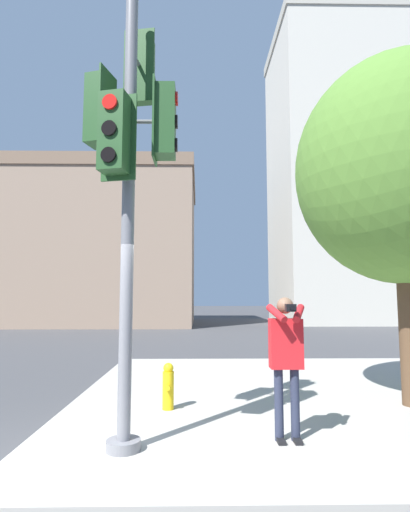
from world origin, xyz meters
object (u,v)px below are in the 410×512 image
Objects in this scene: traffic_signal_pole at (130,146)px; fire_hydrant at (168,386)px; person_photographer at (286,353)px; street_tree at (402,170)px.

fire_hydrant is at bearing 76.91° from traffic_signal_pole.
person_photographer is 0.30× the size of street_tree.
person_photographer is 4.03m from street_tree.
traffic_signal_pole is 3.26× the size of person_photographer.
fire_hydrant is at bearing -177.65° from street_tree.
traffic_signal_pole is at bearing -157.34° from street_tree.
person_photographer is at bearing -41.61° from fire_hydrant.
traffic_signal_pole is at bearing -103.09° from fire_hydrant.
traffic_signal_pole is 3.22m from person_photographer.
street_tree is 8.29× the size of fire_hydrant.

